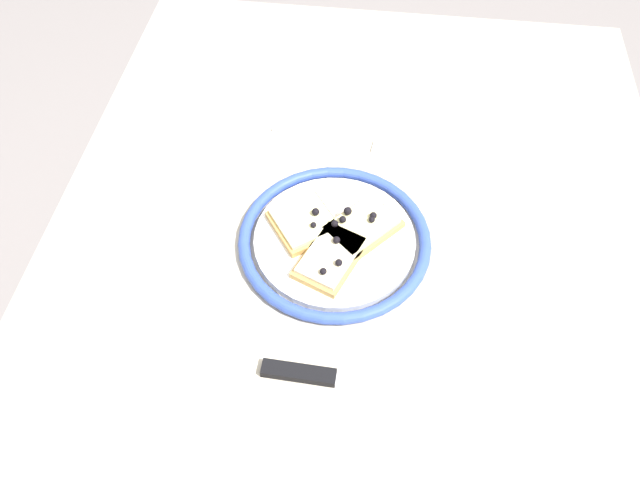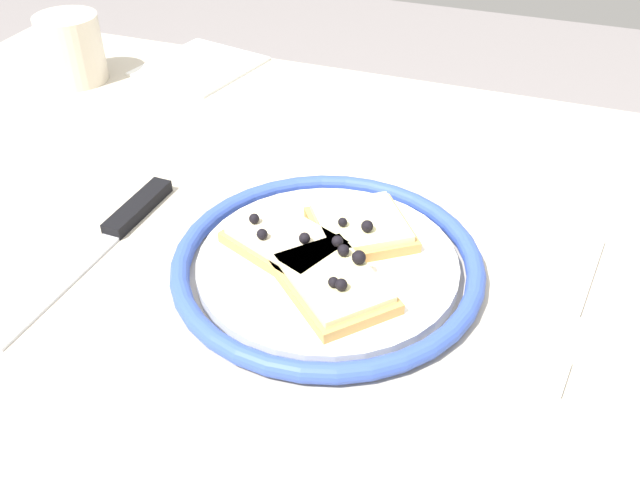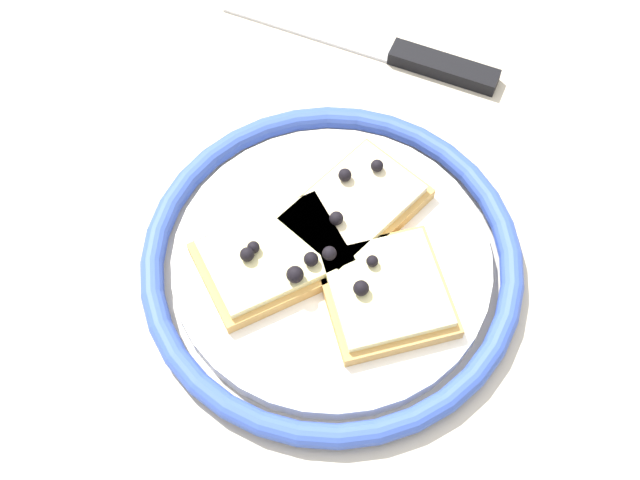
{
  "view_description": "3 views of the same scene",
  "coord_description": "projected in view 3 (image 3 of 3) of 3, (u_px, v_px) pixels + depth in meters",
  "views": [
    {
      "loc": [
        0.47,
        0.01,
        1.45
      ],
      "look_at": [
        -0.0,
        -0.05,
        0.8
      ],
      "focal_mm": 34.3,
      "sensor_mm": 36.0,
      "label": 1
    },
    {
      "loc": [
        -0.18,
        0.4,
        1.15
      ],
      "look_at": [
        -0.01,
        -0.06,
        0.78
      ],
      "focal_mm": 39.06,
      "sensor_mm": 36.0,
      "label": 2
    },
    {
      "loc": [
        -0.29,
        -0.13,
        1.28
      ],
      "look_at": [
        -0.03,
        -0.03,
        0.79
      ],
      "focal_mm": 46.69,
      "sensor_mm": 36.0,
      "label": 3
    }
  ],
  "objects": [
    {
      "name": "pizza_slice_far",
      "position": [
        386.0,
        292.0,
        0.55
      ],
      "size": [
        0.11,
        0.11,
        0.03
      ],
      "color": "tan",
      "rests_on": "plate"
    },
    {
      "name": "dining_table",
      "position": [
        302.0,
        270.0,
        0.68
      ],
      "size": [
        1.19,
        0.89,
        0.76
      ],
      "color": "#BCB29E",
      "rests_on": "ground_plane"
    },
    {
      "name": "pizza_slice_near",
      "position": [
        353.0,
        208.0,
        0.59
      ],
      "size": [
        0.12,
        0.1,
        0.03
      ],
      "color": "tan",
      "rests_on": "plate"
    },
    {
      "name": "knife",
      "position": [
        405.0,
        56.0,
        0.68
      ],
      "size": [
        0.03,
        0.24,
        0.01
      ],
      "color": "silver",
      "rests_on": "dining_table"
    },
    {
      "name": "plate",
      "position": [
        332.0,
        261.0,
        0.58
      ],
      "size": [
        0.27,
        0.27,
        0.02
      ],
      "color": "white",
      "rests_on": "dining_table"
    },
    {
      "name": "pizza_slice_side",
      "position": [
        278.0,
        258.0,
        0.57
      ],
      "size": [
        0.12,
        0.12,
        0.03
      ],
      "color": "tan",
      "rests_on": "plate"
    },
    {
      "name": "ground_plane",
      "position": [
        311.0,
        478.0,
        1.27
      ],
      "size": [
        6.0,
        6.0,
        0.0
      ],
      "primitive_type": "plane",
      "color": "gray"
    }
  ]
}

